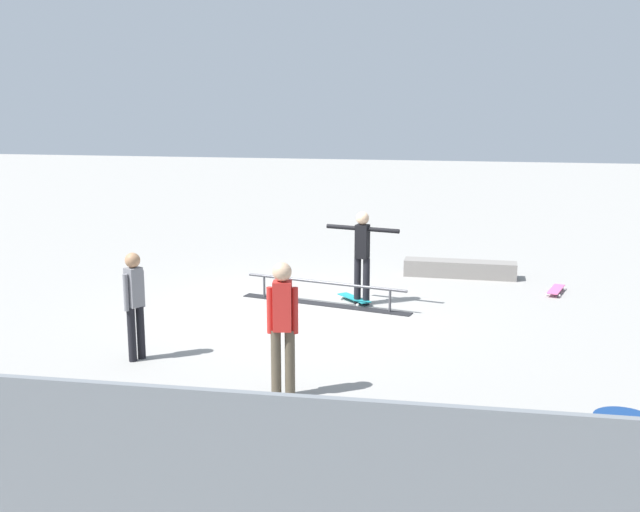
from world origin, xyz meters
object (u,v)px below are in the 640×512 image
Objects in this scene: skater_main at (362,251)px; loose_skateboard_pink at (556,289)px; skate_ledge at (460,269)px; trash_bin at (620,464)px; grind_rail at (325,294)px; bystander_red_shirt at (283,322)px; bystander_grey_shirt at (135,300)px; skateboard_main at (354,298)px.

skater_main is 2.04× the size of loose_skateboard_pink.
trash_bin reaches higher than skate_ledge.
trash_bin is at bearing 135.11° from grind_rail.
trash_bin is (0.36, 7.97, 0.37)m from loose_skateboard_pink.
skater_main is 1.89× the size of trash_bin.
bystander_red_shirt is 2.11× the size of loose_skateboard_pink.
grind_rail is 7.47m from trash_bin.
skate_ledge is at bearing -8.29° from bystander_grey_shirt.
loose_skateboard_pink is (-3.54, -1.40, -0.91)m from skater_main.
bystander_red_shirt is 7.17m from loose_skateboard_pink.
trash_bin is at bearing -16.05° from skateboard_main.
skater_main reaches higher than trash_bin.
skater_main is 4.51m from bystander_red_shirt.
bystander_grey_shirt is 8.05m from loose_skateboard_pink.
trash_bin is at bearing 99.08° from skate_ledge.
bystander_grey_shirt is (2.16, 3.34, 0.69)m from grind_rail.
skate_ledge is 1.35× the size of skater_main.
bystander_grey_shirt is 6.74m from trash_bin.
grind_rail is at bearing 84.97° from bystander_red_shirt.
grind_rail is at bearing -59.22° from trash_bin.
skater_main is at bearing -152.63° from grind_rail.
grind_rail is 2.04× the size of bystander_grey_shirt.
skater_main reaches higher than skateboard_main.
skateboard_main is 0.88× the size of loose_skateboard_pink.
bystander_grey_shirt is (2.65, 3.60, 0.81)m from skateboard_main.
bystander_grey_shirt is 2.57m from bystander_red_shirt.
trash_bin is (-3.82, 6.42, 0.26)m from grind_rail.
skate_ledge is 9.12m from trash_bin.
bystander_red_shirt reaches higher than skateboard_main.
loose_skateboard_pink is at bearing 150.18° from skate_ledge.
trash_bin reaches higher than loose_skateboard_pink.
trash_bin reaches higher than grind_rail.
loose_skateboard_pink is at bearing 66.85° from skateboard_main.
skateboard_main is (0.15, -0.10, -0.91)m from skater_main.
bystander_red_shirt reaches higher than bystander_grey_shirt.
grind_rail reaches higher than skate_ledge.
skate_ledge is 2.08m from loose_skateboard_pink.
grind_rail is 4.41× the size of skateboard_main.
bystander_red_shirt reaches higher than loose_skateboard_pink.
bystander_grey_shirt is at bearing 64.96° from skater_main.
skateboard_main is 4.69m from bystander_red_shirt.
skater_main is at bearing 13.04° from skateboard_main.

